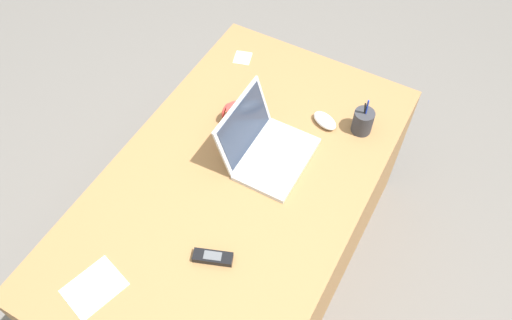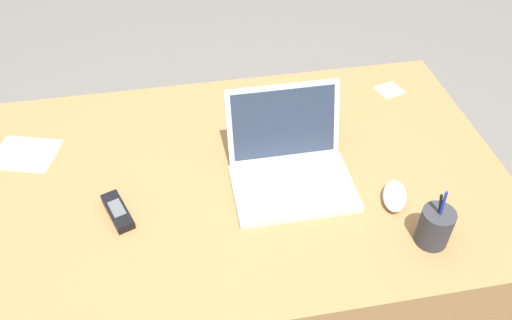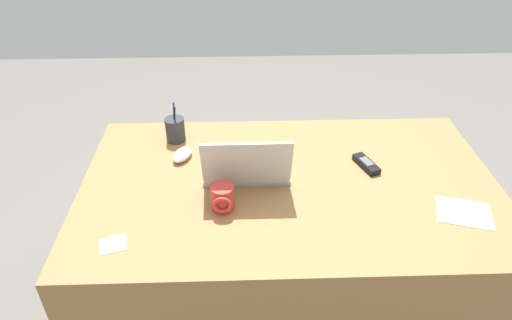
{
  "view_description": "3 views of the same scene",
  "coord_description": "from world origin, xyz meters",
  "px_view_note": "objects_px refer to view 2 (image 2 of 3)",
  "views": [
    {
      "loc": [
        -0.87,
        -0.56,
        2.26
      ],
      "look_at": [
        0.06,
        -0.05,
        0.8
      ],
      "focal_mm": 35.65,
      "sensor_mm": 36.0,
      "label": 1
    },
    {
      "loc": [
        -0.11,
        -1.0,
        1.71
      ],
      "look_at": [
        0.07,
        -0.02,
        0.77
      ],
      "focal_mm": 35.85,
      "sensor_mm": 36.0,
      "label": 2
    },
    {
      "loc": [
        0.17,
        1.36,
        1.74
      ],
      "look_at": [
        0.12,
        -0.02,
        0.8
      ],
      "focal_mm": 32.61,
      "sensor_mm": 36.0,
      "label": 3
    }
  ],
  "objects_px": {
    "computer_mouse": "(395,196)",
    "coffee_mug_white": "(304,122)",
    "laptop": "(290,166)",
    "cordless_phone": "(118,211)",
    "pen_holder": "(435,227)"
  },
  "relations": [
    {
      "from": "laptop",
      "to": "computer_mouse",
      "type": "relative_size",
      "value": 2.9
    },
    {
      "from": "computer_mouse",
      "to": "laptop",
      "type": "bearing_deg",
      "value": 174.87
    },
    {
      "from": "computer_mouse",
      "to": "coffee_mug_white",
      "type": "distance_m",
      "value": 0.35
    },
    {
      "from": "coffee_mug_white",
      "to": "pen_holder",
      "type": "xyz_separation_m",
      "value": [
        0.21,
        -0.45,
        0.01
      ]
    },
    {
      "from": "cordless_phone",
      "to": "pen_holder",
      "type": "xyz_separation_m",
      "value": [
        0.75,
        -0.22,
        0.04
      ]
    },
    {
      "from": "cordless_phone",
      "to": "computer_mouse",
      "type": "bearing_deg",
      "value": -6.47
    },
    {
      "from": "laptop",
      "to": "coffee_mug_white",
      "type": "height_order",
      "value": "laptop"
    },
    {
      "from": "computer_mouse",
      "to": "cordless_phone",
      "type": "distance_m",
      "value": 0.72
    },
    {
      "from": "coffee_mug_white",
      "to": "pen_holder",
      "type": "height_order",
      "value": "pen_holder"
    },
    {
      "from": "laptop",
      "to": "pen_holder",
      "type": "xyz_separation_m",
      "value": [
        0.29,
        -0.27,
        0.0
      ]
    },
    {
      "from": "computer_mouse",
      "to": "pen_holder",
      "type": "distance_m",
      "value": 0.15
    },
    {
      "from": "laptop",
      "to": "cordless_phone",
      "type": "height_order",
      "value": "laptop"
    },
    {
      "from": "cordless_phone",
      "to": "pen_holder",
      "type": "distance_m",
      "value": 0.78
    },
    {
      "from": "laptop",
      "to": "coffee_mug_white",
      "type": "relative_size",
      "value": 3.43
    },
    {
      "from": "computer_mouse",
      "to": "pen_holder",
      "type": "bearing_deg",
      "value": -51.72
    }
  ]
}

